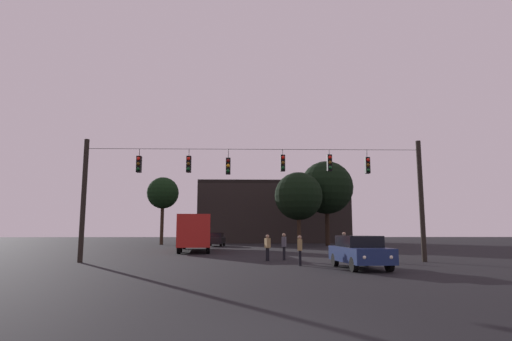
{
  "coord_description": "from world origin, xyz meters",
  "views": [
    {
      "loc": [
        -0.44,
        -7.31,
        1.76
      ],
      "look_at": [
        0.15,
        18.19,
        5.43
      ],
      "focal_mm": 29.35,
      "sensor_mm": 36.0,
      "label": 1
    }
  ],
  "objects_px": {
    "pedestrian_crossing_left": "(300,249)",
    "pedestrian_crossing_center": "(284,245)",
    "tree_left_silhouette": "(298,196)",
    "tree_right_far": "(163,193)",
    "car_far_left": "(216,239)",
    "pedestrian_near_bus": "(344,244)",
    "tree_behind_building": "(326,188)",
    "car_near_right": "(360,251)",
    "pedestrian_crossing_right": "(268,246)",
    "city_bus": "(195,229)"
  },
  "relations": [
    {
      "from": "car_near_right",
      "to": "pedestrian_near_bus",
      "type": "distance_m",
      "value": 6.35
    },
    {
      "from": "pedestrian_crossing_center",
      "to": "tree_right_far",
      "type": "bearing_deg",
      "value": 114.79
    },
    {
      "from": "tree_left_silhouette",
      "to": "pedestrian_crossing_center",
      "type": "bearing_deg",
      "value": -99.61
    },
    {
      "from": "car_far_left",
      "to": "pedestrian_near_bus",
      "type": "xyz_separation_m",
      "value": [
        9.54,
        -22.27,
        0.15
      ]
    },
    {
      "from": "car_far_left",
      "to": "tree_behind_building",
      "type": "distance_m",
      "value": 14.56
    },
    {
      "from": "tree_right_far",
      "to": "pedestrian_crossing_right",
      "type": "bearing_deg",
      "value": -67.42
    },
    {
      "from": "city_bus",
      "to": "tree_behind_building",
      "type": "bearing_deg",
      "value": 42.53
    },
    {
      "from": "pedestrian_crossing_right",
      "to": "tree_behind_building",
      "type": "relative_size",
      "value": 0.15
    },
    {
      "from": "car_far_left",
      "to": "tree_left_silhouette",
      "type": "height_order",
      "value": "tree_left_silhouette"
    },
    {
      "from": "pedestrian_crossing_right",
      "to": "pedestrian_near_bus",
      "type": "relative_size",
      "value": 0.91
    },
    {
      "from": "pedestrian_crossing_left",
      "to": "pedestrian_crossing_center",
      "type": "height_order",
      "value": "pedestrian_crossing_center"
    },
    {
      "from": "pedestrian_crossing_right",
      "to": "tree_right_far",
      "type": "relative_size",
      "value": 0.18
    },
    {
      "from": "car_far_left",
      "to": "car_near_right",
      "type": "bearing_deg",
      "value": -72.9
    },
    {
      "from": "pedestrian_near_bus",
      "to": "tree_left_silhouette",
      "type": "bearing_deg",
      "value": 90.64
    },
    {
      "from": "pedestrian_crossing_center",
      "to": "tree_behind_building",
      "type": "relative_size",
      "value": 0.16
    },
    {
      "from": "pedestrian_crossing_left",
      "to": "tree_behind_building",
      "type": "height_order",
      "value": "tree_behind_building"
    },
    {
      "from": "car_near_right",
      "to": "pedestrian_crossing_center",
      "type": "bearing_deg",
      "value": 117.35
    },
    {
      "from": "pedestrian_crossing_left",
      "to": "tree_right_far",
      "type": "height_order",
      "value": "tree_right_far"
    },
    {
      "from": "car_far_left",
      "to": "pedestrian_crossing_left",
      "type": "distance_m",
      "value": 27.47
    },
    {
      "from": "car_far_left",
      "to": "pedestrian_crossing_left",
      "type": "bearing_deg",
      "value": -76.92
    },
    {
      "from": "pedestrian_near_bus",
      "to": "tree_behind_building",
      "type": "relative_size",
      "value": 0.17
    },
    {
      "from": "tree_behind_building",
      "to": "tree_left_silhouette",
      "type": "bearing_deg",
      "value": -138.21
    },
    {
      "from": "tree_left_silhouette",
      "to": "tree_right_far",
      "type": "height_order",
      "value": "tree_right_far"
    },
    {
      "from": "car_far_left",
      "to": "pedestrian_crossing_center",
      "type": "relative_size",
      "value": 2.77
    },
    {
      "from": "pedestrian_crossing_left",
      "to": "pedestrian_crossing_center",
      "type": "bearing_deg",
      "value": 96.36
    },
    {
      "from": "city_bus",
      "to": "car_far_left",
      "type": "xyz_separation_m",
      "value": [
        0.97,
        11.32,
        -1.07
      ]
    },
    {
      "from": "pedestrian_crossing_left",
      "to": "pedestrian_crossing_center",
      "type": "relative_size",
      "value": 0.95
    },
    {
      "from": "pedestrian_near_bus",
      "to": "tree_right_far",
      "type": "height_order",
      "value": "tree_right_far"
    },
    {
      "from": "city_bus",
      "to": "tree_left_silhouette",
      "type": "relative_size",
      "value": 1.36
    },
    {
      "from": "car_near_right",
      "to": "car_far_left",
      "type": "xyz_separation_m",
      "value": [
        -8.79,
        28.56,
        0.0
      ]
    },
    {
      "from": "car_far_left",
      "to": "tree_left_silhouette",
      "type": "distance_m",
      "value": 10.62
    },
    {
      "from": "pedestrian_crossing_center",
      "to": "pedestrian_crossing_right",
      "type": "xyz_separation_m",
      "value": [
        -1.03,
        -0.63,
        -0.05
      ]
    },
    {
      "from": "city_bus",
      "to": "tree_right_far",
      "type": "bearing_deg",
      "value": 110.5
    },
    {
      "from": "pedestrian_crossing_left",
      "to": "pedestrian_crossing_right",
      "type": "xyz_separation_m",
      "value": [
        -1.48,
        3.4,
        0.0
      ]
    },
    {
      "from": "city_bus",
      "to": "pedestrian_near_bus",
      "type": "distance_m",
      "value": 15.2
    },
    {
      "from": "pedestrian_near_bus",
      "to": "tree_right_far",
      "type": "distance_m",
      "value": 32.77
    },
    {
      "from": "car_far_left",
      "to": "pedestrian_crossing_right",
      "type": "distance_m",
      "value": 23.84
    },
    {
      "from": "pedestrian_crossing_center",
      "to": "tree_behind_building",
      "type": "height_order",
      "value": "tree_behind_building"
    },
    {
      "from": "tree_left_silhouette",
      "to": "tree_behind_building",
      "type": "relative_size",
      "value": 0.82
    },
    {
      "from": "pedestrian_crossing_center",
      "to": "pedestrian_crossing_left",
      "type": "bearing_deg",
      "value": -83.64
    },
    {
      "from": "tree_left_silhouette",
      "to": "tree_behind_building",
      "type": "distance_m",
      "value": 5.28
    },
    {
      "from": "pedestrian_crossing_center",
      "to": "tree_behind_building",
      "type": "bearing_deg",
      "value": 73.18
    },
    {
      "from": "pedestrian_crossing_center",
      "to": "tree_left_silhouette",
      "type": "distance_m",
      "value": 21.74
    },
    {
      "from": "tree_behind_building",
      "to": "tree_right_far",
      "type": "height_order",
      "value": "tree_behind_building"
    },
    {
      "from": "car_near_right",
      "to": "pedestrian_crossing_left",
      "type": "relative_size",
      "value": 2.92
    },
    {
      "from": "tree_behind_building",
      "to": "pedestrian_crossing_right",
      "type": "bearing_deg",
      "value": -108.56
    },
    {
      "from": "pedestrian_crossing_right",
      "to": "tree_right_far",
      "type": "distance_m",
      "value": 31.6
    },
    {
      "from": "pedestrian_crossing_left",
      "to": "pedestrian_crossing_right",
      "type": "height_order",
      "value": "pedestrian_crossing_right"
    },
    {
      "from": "car_near_right",
      "to": "pedestrian_crossing_left",
      "type": "distance_m",
      "value": 3.14
    },
    {
      "from": "car_far_left",
      "to": "pedestrian_near_bus",
      "type": "distance_m",
      "value": 24.22
    }
  ]
}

